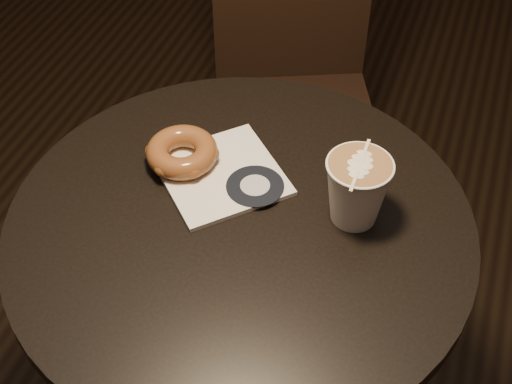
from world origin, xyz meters
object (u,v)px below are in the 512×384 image
doughnut (182,152)px  latte_cup (357,191)px  pastry_bag (221,175)px  chair (294,63)px  cafe_table (242,299)px

doughnut → latte_cup: (0.28, -0.02, 0.03)m
pastry_bag → latte_cup: 0.22m
pastry_bag → latte_cup: size_ratio=1.64×
chair → pastry_bag: 0.67m
chair → latte_cup: 0.75m
latte_cup → cafe_table: bearing=-158.2°
doughnut → cafe_table: bearing=-32.9°
doughnut → chair: bearing=89.8°
latte_cup → doughnut: bearing=176.1°
cafe_table → doughnut: bearing=147.1°
pastry_bag → doughnut: size_ratio=1.55×
pastry_bag → cafe_table: bearing=-97.1°
cafe_table → chair: size_ratio=0.79×
cafe_table → chair: chair is taller
pastry_bag → doughnut: (-0.07, 0.01, 0.02)m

